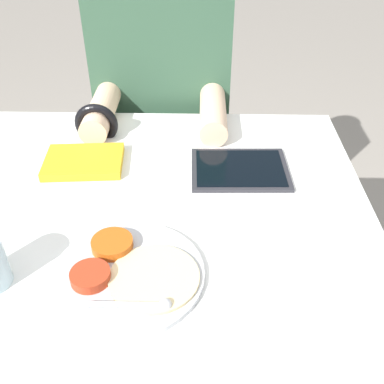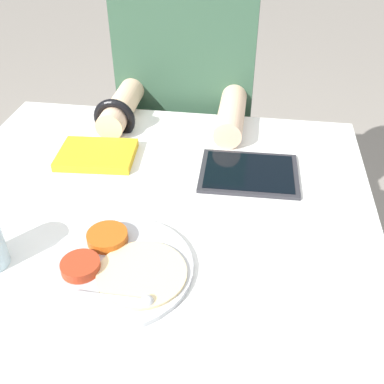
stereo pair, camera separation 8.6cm
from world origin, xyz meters
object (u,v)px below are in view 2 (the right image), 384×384
red_notebook (97,155)px  tablet_device (249,173)px  thali_tray (117,266)px  person_diner (188,137)px

red_notebook → tablet_device: 0.36m
thali_tray → tablet_device: (0.21, 0.33, -0.00)m
thali_tray → red_notebook: 0.37m
red_notebook → person_diner: 0.47m
thali_tray → red_notebook: size_ratio=1.41×
tablet_device → thali_tray: bearing=-123.0°
red_notebook → person_diner: size_ratio=0.15×
thali_tray → person_diner: person_diner is taller
tablet_device → red_notebook: bearing=177.6°
red_notebook → tablet_device: bearing=-2.4°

